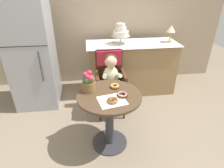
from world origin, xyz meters
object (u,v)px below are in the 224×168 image
(donut_front, at_px, (112,100))
(donut_mid, at_px, (122,95))
(flower_vase, at_px, (89,82))
(table_lamp, at_px, (171,29))
(refrigerator, at_px, (32,54))
(seated_child, at_px, (111,75))
(wicker_chair, at_px, (110,73))
(cafe_table, at_px, (109,110))
(tiered_cake_stand, at_px, (121,32))
(donut_side, at_px, (115,86))

(donut_front, bearing_deg, donut_mid, 40.08)
(donut_mid, distance_m, flower_vase, 0.40)
(table_lamp, relative_size, refrigerator, 0.17)
(seated_child, xyz_separation_m, refrigerator, (-1.14, 0.52, 0.17))
(table_lamp, distance_m, refrigerator, 2.27)
(donut_front, height_order, refrigerator, refrigerator)
(wicker_chair, bearing_deg, donut_front, -90.27)
(cafe_table, distance_m, refrigerator, 1.56)
(wicker_chair, bearing_deg, seated_child, -85.27)
(tiered_cake_stand, xyz_separation_m, table_lamp, (0.85, -0.01, 0.02))
(seated_child, bearing_deg, donut_mid, -86.18)
(cafe_table, xyz_separation_m, table_lamp, (1.20, 1.29, 0.61))
(donut_mid, height_order, flower_vase, flower_vase)
(wicker_chair, xyz_separation_m, table_lamp, (1.10, 0.55, 0.48))
(wicker_chair, bearing_deg, donut_side, -86.20)
(seated_child, height_order, tiered_cake_stand, tiered_cake_stand)
(cafe_table, xyz_separation_m, wicker_chair, (0.09, 0.74, 0.13))
(cafe_table, relative_size, wicker_chair, 0.75)
(cafe_table, height_order, seated_child, seated_child)
(seated_child, bearing_deg, wicker_chair, 90.00)
(donut_side, xyz_separation_m, tiered_cake_stand, (0.26, 1.15, 0.36))
(donut_front, bearing_deg, donut_side, 77.37)
(tiered_cake_stand, distance_m, refrigerator, 1.43)
(seated_child, bearing_deg, table_lamp, 32.60)
(seated_child, height_order, donut_mid, seated_child)
(donut_mid, height_order, table_lamp, table_lamp)
(wicker_chair, xyz_separation_m, donut_side, (-0.01, -0.58, 0.10))
(wicker_chair, relative_size, donut_front, 8.19)
(wicker_chair, distance_m, table_lamp, 1.32)
(donut_mid, bearing_deg, table_lamp, 51.60)
(wicker_chair, relative_size, flower_vase, 3.85)
(donut_mid, bearing_deg, donut_front, -139.92)
(donut_front, relative_size, donut_mid, 0.97)
(flower_vase, bearing_deg, wicker_chair, 63.92)
(cafe_table, distance_m, donut_side, 0.29)
(wicker_chair, xyz_separation_m, refrigerator, (-1.14, 0.36, 0.21))
(cafe_table, bearing_deg, tiered_cake_stand, 75.16)
(donut_side, distance_m, refrigerator, 1.48)
(donut_side, relative_size, refrigerator, 0.07)
(flower_vase, relative_size, table_lamp, 0.87)
(cafe_table, distance_m, seated_child, 0.61)
(wicker_chair, height_order, donut_side, wicker_chair)
(seated_child, bearing_deg, flower_vase, -123.05)
(refrigerator, bearing_deg, seated_child, -24.36)
(cafe_table, bearing_deg, table_lamp, 47.12)
(refrigerator, bearing_deg, table_lamp, 4.76)
(donut_mid, xyz_separation_m, tiered_cake_stand, (0.21, 1.35, 0.36))
(flower_vase, distance_m, tiered_cake_stand, 1.34)
(seated_child, height_order, flower_vase, flower_vase)
(donut_front, relative_size, tiered_cake_stand, 0.35)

